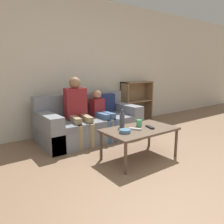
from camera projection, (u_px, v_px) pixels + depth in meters
The scene contains 12 objects.
ground_plane at pixel (204, 197), 2.16m from camera, with size 22.00×22.00×0.00m, color #84664C.
wall_back at pixel (71, 65), 4.19m from camera, with size 12.00×0.06×2.60m.
couch at pixel (90, 123), 3.95m from camera, with size 1.79×0.88×0.78m.
bookshelf at pixel (134, 105), 5.13m from camera, with size 0.78×0.28×0.94m.
coffee_table at pixel (140, 131), 3.03m from camera, with size 1.02×0.61×0.43m.
person_adult at pixel (77, 106), 3.65m from camera, with size 0.39×0.64×1.11m.
person_child at pixel (101, 111), 3.89m from camera, with size 0.23×0.61×0.87m.
cup_near at pixel (139, 123), 3.12m from camera, with size 0.08×0.08×0.10m.
tv_remote_0 at pixel (150, 127), 3.06m from camera, with size 0.09×0.18×0.02m.
tv_remote_1 at pixel (135, 129), 2.96m from camera, with size 0.13×0.17×0.02m.
snack_bowl at pixel (125, 131), 2.82m from camera, with size 0.15×0.15×0.05m.
bottle at pixel (122, 120), 3.06m from camera, with size 0.07×0.07×0.26m.
Camera 1 is at (-1.88, -1.04, 1.26)m, focal length 35.00 mm.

